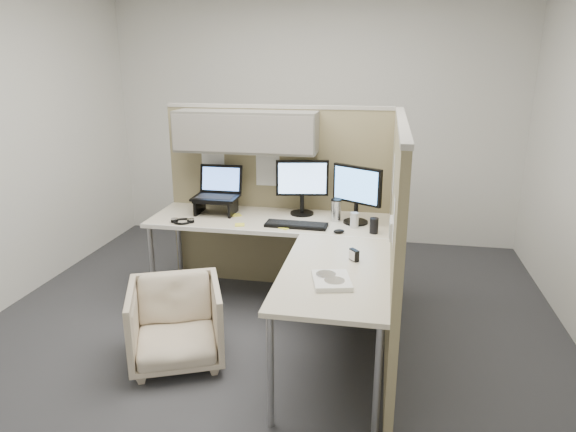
% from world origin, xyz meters
% --- Properties ---
extents(ground, '(4.50, 4.50, 0.00)m').
position_xyz_m(ground, '(0.00, 0.00, 0.00)').
color(ground, '#303034').
rests_on(ground, ground).
extents(partition_back, '(2.00, 0.36, 1.63)m').
position_xyz_m(partition_back, '(-0.22, 0.83, 1.10)').
color(partition_back, '#90845E').
rests_on(partition_back, ground).
extents(partition_right, '(0.07, 2.03, 1.63)m').
position_xyz_m(partition_right, '(0.90, -0.07, 0.82)').
color(partition_right, '#90845E').
rests_on(partition_right, ground).
extents(desk, '(2.00, 1.98, 0.73)m').
position_xyz_m(desk, '(0.12, 0.13, 0.69)').
color(desk, beige).
rests_on(desk, ground).
extents(office_chair, '(0.77, 0.75, 0.62)m').
position_xyz_m(office_chair, '(-0.53, -0.52, 0.31)').
color(office_chair, beige).
rests_on(office_chair, ground).
extents(monitor_left, '(0.44, 0.20, 0.47)m').
position_xyz_m(monitor_left, '(0.13, 0.72, 1.00)').
color(monitor_left, black).
rests_on(monitor_left, desk).
extents(monitor_right, '(0.40, 0.25, 0.47)m').
position_xyz_m(monitor_right, '(0.60, 0.55, 1.00)').
color(monitor_right, black).
rests_on(monitor_right, desk).
extents(laptop_station, '(0.38, 0.32, 0.39)m').
position_xyz_m(laptop_station, '(-0.59, 0.63, 0.88)').
color(laptop_station, black).
rests_on(laptop_station, desk).
extents(keyboard, '(0.50, 0.18, 0.02)m').
position_xyz_m(keyboard, '(0.14, 0.37, 0.74)').
color(keyboard, black).
rests_on(keyboard, desk).
extents(mouse, '(0.10, 0.08, 0.03)m').
position_xyz_m(mouse, '(0.49, 0.27, 0.75)').
color(mouse, black).
rests_on(mouse, desk).
extents(travel_mug, '(0.09, 0.09, 0.18)m').
position_xyz_m(travel_mug, '(0.44, 0.58, 0.82)').
color(travel_mug, silver).
rests_on(travel_mug, desk).
extents(soda_can_green, '(0.07, 0.07, 0.12)m').
position_xyz_m(soda_can_green, '(0.75, 0.32, 0.79)').
color(soda_can_green, black).
rests_on(soda_can_green, desk).
extents(soda_can_silver, '(0.07, 0.07, 0.12)m').
position_xyz_m(soda_can_silver, '(0.60, 0.43, 0.79)').
color(soda_can_silver, silver).
rests_on(soda_can_silver, desk).
extents(sticky_note_c, '(0.11, 0.11, 0.01)m').
position_xyz_m(sticky_note_c, '(-0.41, 0.57, 0.73)').
color(sticky_note_c, yellow).
rests_on(sticky_note_c, desk).
extents(sticky_note_a, '(0.09, 0.09, 0.01)m').
position_xyz_m(sticky_note_a, '(-0.30, 0.32, 0.73)').
color(sticky_note_a, yellow).
rests_on(sticky_note_a, desk).
extents(sticky_note_b, '(0.10, 0.10, 0.01)m').
position_xyz_m(sticky_note_b, '(0.07, 0.31, 0.73)').
color(sticky_note_b, yellow).
rests_on(sticky_note_b, desk).
extents(headphones, '(0.19, 0.17, 0.03)m').
position_xyz_m(headphones, '(-0.78, 0.30, 0.74)').
color(headphones, black).
rests_on(headphones, desk).
extents(paper_stack, '(0.27, 0.32, 0.03)m').
position_xyz_m(paper_stack, '(0.53, -0.65, 0.75)').
color(paper_stack, white).
rests_on(paper_stack, desk).
extents(desk_clock, '(0.07, 0.08, 0.08)m').
position_xyz_m(desk_clock, '(0.64, -0.27, 0.77)').
color(desk_clock, black).
rests_on(desk_clock, desk).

